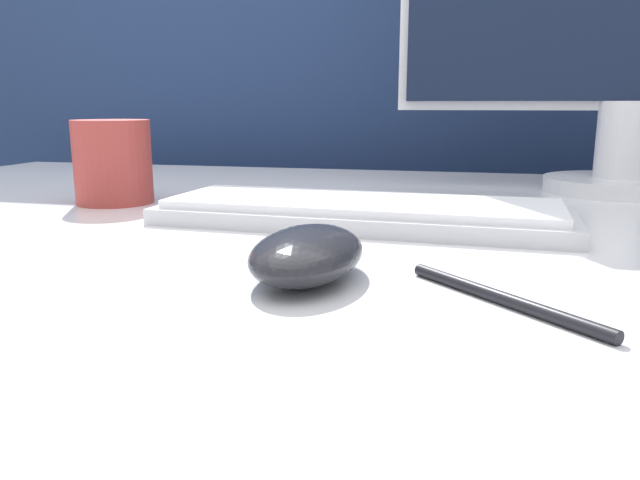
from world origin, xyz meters
name	(u,v)px	position (x,y,z in m)	size (l,w,h in m)	color
partition_panel	(400,172)	(0.00, 0.72, 0.73)	(5.00, 0.03, 1.45)	navy
computer_mouse_near	(307,254)	(0.03, -0.13, 0.76)	(0.08, 0.12, 0.04)	#232328
keyboard	(362,212)	(0.03, 0.08, 0.75)	(0.41, 0.16, 0.02)	silver
mug	(113,162)	(-0.27, 0.14, 0.79)	(0.09, 0.09, 0.10)	#A33833
pen	(502,298)	(0.16, -0.15, 0.75)	(0.11, 0.11, 0.01)	black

